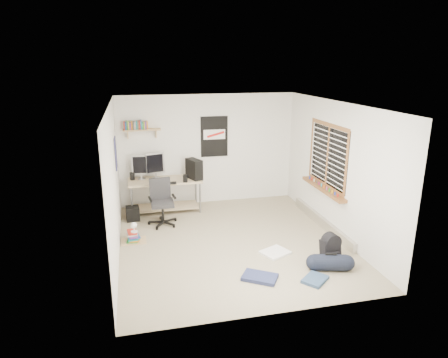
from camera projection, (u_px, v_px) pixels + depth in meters
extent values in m
cube|color=gray|center=(231.00, 242.00, 7.34)|extent=(4.00, 4.50, 0.01)
cube|color=white|center=(232.00, 104.00, 6.62)|extent=(4.00, 4.50, 0.01)
cube|color=silver|center=(208.00, 150.00, 9.09)|extent=(4.00, 0.01, 2.50)
cube|color=silver|center=(114.00, 184.00, 6.55)|extent=(0.01, 4.50, 2.50)
cube|color=silver|center=(336.00, 170.00, 7.41)|extent=(0.01, 4.50, 2.50)
cube|color=tan|center=(165.00, 195.00, 8.74)|extent=(1.71, 1.21, 0.71)
cube|color=#A9AAAE|center=(141.00, 170.00, 8.61)|extent=(0.38, 0.14, 0.41)
cube|color=#ACABB0|center=(155.00, 169.00, 8.68)|extent=(0.42, 0.21, 0.45)
cube|color=black|center=(194.00, 169.00, 8.66)|extent=(0.35, 0.47, 0.44)
cube|color=black|center=(166.00, 183.00, 8.38)|extent=(0.42, 0.18, 0.02)
cube|color=black|center=(132.00, 176.00, 8.61)|extent=(0.11, 0.11, 0.17)
cube|color=black|center=(185.00, 179.00, 8.44)|extent=(0.11, 0.11, 0.17)
cube|color=#27272A|center=(162.00, 202.00, 7.98)|extent=(0.67, 0.67, 0.94)
cube|color=tan|center=(142.00, 130.00, 8.52)|extent=(0.80, 0.22, 0.24)
cube|color=black|center=(214.00, 137.00, 9.01)|extent=(0.62, 0.03, 0.92)
cube|color=navy|center=(116.00, 153.00, 7.60)|extent=(0.02, 0.42, 0.60)
cube|color=brown|center=(327.00, 156.00, 7.63)|extent=(0.10, 1.50, 1.26)
cube|color=#B7B2A8|center=(322.00, 222.00, 8.01)|extent=(0.08, 2.50, 0.18)
cube|color=black|center=(330.00, 251.00, 6.53)|extent=(0.33, 0.27, 0.40)
cylinder|color=black|center=(330.00, 262.00, 6.30)|extent=(0.32, 0.32, 0.51)
cube|color=silver|center=(275.00, 252.00, 6.87)|extent=(0.56, 0.53, 0.04)
cube|color=#22294F|center=(260.00, 277.00, 6.07)|extent=(0.61, 0.56, 0.06)
cube|color=navy|center=(315.00, 279.00, 6.01)|extent=(0.49, 0.47, 0.05)
cube|color=brown|center=(133.00, 234.00, 7.31)|extent=(0.47, 0.39, 0.31)
cube|color=silver|center=(134.00, 222.00, 7.23)|extent=(0.20, 0.25, 0.21)
cube|color=black|center=(133.00, 214.00, 8.30)|extent=(0.28, 0.28, 0.30)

